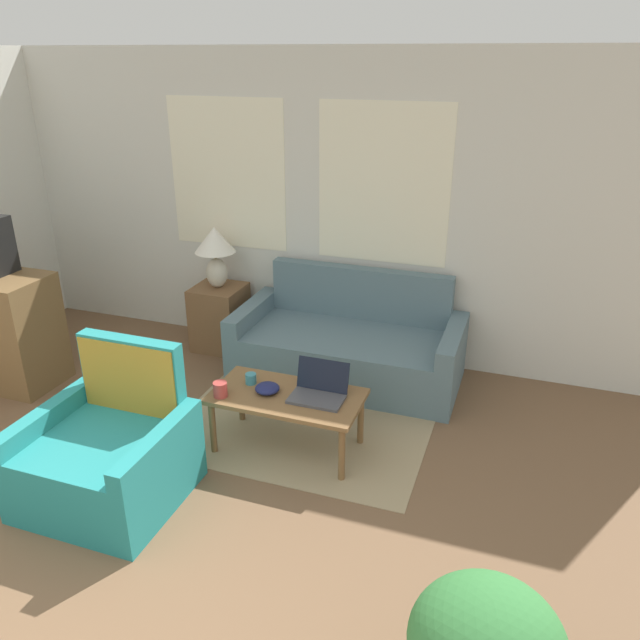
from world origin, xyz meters
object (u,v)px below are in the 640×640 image
Objects in this scene: couch at (349,347)px; snack_bowl at (267,388)px; cup_navy at (251,379)px; table_lamp at (215,248)px; armchair at (111,455)px; cup_yellow at (220,389)px; coffee_table at (287,401)px; laptop at (319,390)px.

couch reaches higher than snack_bowl.
table_lamp is at bearing 126.16° from cup_navy.
armchair reaches higher than snack_bowl.
table_lamp reaches higher than cup_yellow.
cup_navy is at bearing -53.84° from table_lamp.
cup_yellow is (-0.50, -1.34, 0.21)m from couch.
couch is at bearing 69.66° from cup_yellow.
cup_navy is (-0.29, 0.06, 0.08)m from coffee_table.
cup_navy reaches higher than coffee_table.
snack_bowl is at bearing 48.32° from armchair.
laptop is 3.48× the size of cup_yellow.
coffee_table is (1.20, -1.30, -0.59)m from table_lamp.
couch is at bearing 64.93° from armchair.
laptop is 4.68× the size of cup_navy.
laptop is at bearing 11.56° from coffee_table.
snack_bowl is (0.16, -0.08, -0.01)m from cup_navy.
armchair is at bearing -123.91° from cup_yellow.
couch is 1.44m from cup_yellow.
snack_bowl is (0.70, 0.79, 0.18)m from armchair.
coffee_table is at bearing -47.32° from table_lamp.
laptop is 2.15× the size of snack_bowl.
cup_yellow is at bearing -150.98° from snack_bowl.
laptop is 0.36m from snack_bowl.
couch is at bearing 71.12° from cup_navy.
coffee_table is 0.45m from cup_yellow.
cup_yellow is at bearing -157.95° from coffee_table.
armchair is 1.07m from snack_bowl.
table_lamp is (-0.36, 2.10, 0.68)m from armchair.
laptop is at bearing 9.38° from snack_bowl.
laptop reaches higher than coffee_table.
coffee_table is at bearing -168.44° from laptop.
cup_navy is (-0.51, 0.02, -0.02)m from laptop.
coffee_table is at bearing 22.05° from cup_yellow.
armchair is 2.24m from table_lamp.
couch is at bearing -5.74° from table_lamp.
couch reaches higher than cup_navy.
table_lamp reaches higher than coffee_table.
couch is 1.82× the size of coffee_table.
cup_navy is (0.91, -1.24, -0.50)m from table_lamp.
coffee_table is at bearing -11.84° from cup_navy.
cup_yellow is 0.31m from snack_bowl.
table_lamp is at bearing 132.68° from coffee_table.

